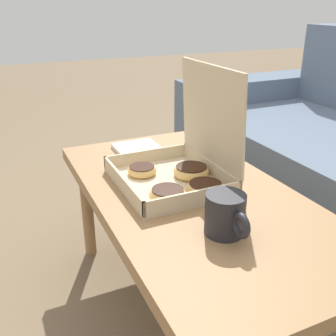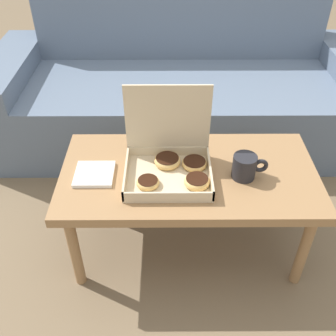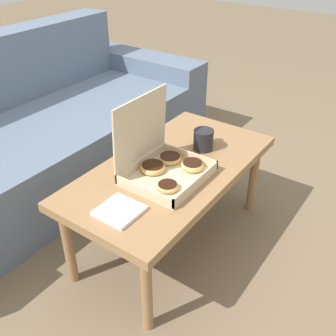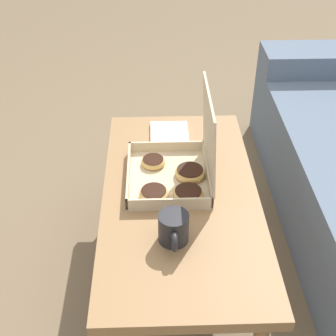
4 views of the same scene
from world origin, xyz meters
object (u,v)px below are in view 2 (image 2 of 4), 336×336
object	(u,v)px
pastry_box	(173,160)
coffee_mug	(245,167)
coffee_table	(189,180)
couch	(181,92)

from	to	relation	value
pastry_box	coffee_mug	bearing A→B (deg)	-6.13
pastry_box	coffee_table	bearing A→B (deg)	2.61
pastry_box	coffee_mug	distance (m)	0.29
coffee_mug	pastry_box	bearing A→B (deg)	173.87
coffee_table	coffee_mug	size ratio (longest dim) A/B	7.42
couch	coffee_mug	xyz separation A→B (m)	(0.22, -1.01, 0.21)
pastry_box	couch	bearing A→B (deg)	86.10
pastry_box	coffee_mug	xyz separation A→B (m)	(0.28, -0.03, -0.01)
couch	coffee_mug	bearing A→B (deg)	-77.86
couch	pastry_box	world-z (taller)	couch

